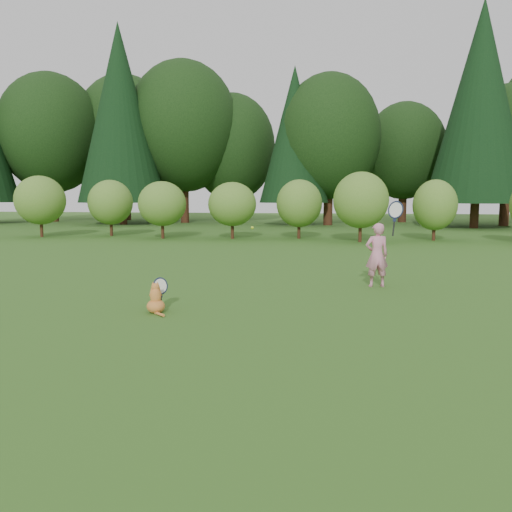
# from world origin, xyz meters

# --- Properties ---
(ground) EXTENTS (100.00, 100.00, 0.00)m
(ground) POSITION_xyz_m (0.00, 0.00, 0.00)
(ground) COLOR #255618
(ground) RESTS_ON ground
(shrub_row) EXTENTS (28.00, 3.00, 2.80)m
(shrub_row) POSITION_xyz_m (0.00, 13.00, 1.40)
(shrub_row) COLOR #4D7E27
(shrub_row) RESTS_ON ground
(woodland_backdrop) EXTENTS (48.00, 10.00, 15.00)m
(woodland_backdrop) POSITION_xyz_m (0.00, 23.00, 7.50)
(woodland_backdrop) COLOR black
(woodland_backdrop) RESTS_ON ground
(child) EXTENTS (0.79, 0.54, 1.97)m
(child) POSITION_xyz_m (2.58, 1.72, 0.69)
(child) COLOR pink
(child) RESTS_ON ground
(cat) EXTENTS (0.48, 0.73, 0.68)m
(cat) POSITION_xyz_m (-1.08, -1.25, 0.26)
(cat) COLOR orange
(cat) RESTS_ON ground
(tennis_ball) EXTENTS (0.06, 0.06, 0.06)m
(tennis_ball) POSITION_xyz_m (0.05, 1.23, 1.23)
(tennis_ball) COLOR #A1CF18
(tennis_ball) RESTS_ON ground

